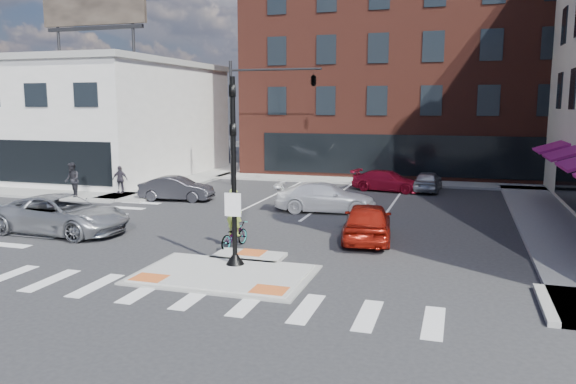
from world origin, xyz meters
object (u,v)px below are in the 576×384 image
(red_sedan, at_px, (367,221))
(bg_car_silver, at_px, (428,181))
(silver_suv, at_px, (62,214))
(pedestrian_a, at_px, (72,180))
(cyclist, at_px, (234,228))
(white_pickup, at_px, (325,197))
(bg_car_red, at_px, (387,181))
(bg_car_dark, at_px, (177,189))
(pedestrian_b, at_px, (120,179))

(red_sedan, xyz_separation_m, bg_car_silver, (1.50, 13.55, -0.13))
(red_sedan, bearing_deg, silver_suv, 4.06)
(red_sedan, distance_m, pedestrian_a, 17.86)
(pedestrian_a, bearing_deg, cyclist, 8.23)
(red_sedan, xyz_separation_m, cyclist, (-4.53, -2.51, -0.01))
(white_pickup, relative_size, bg_car_silver, 1.32)
(bg_car_silver, bearing_deg, bg_car_red, 16.74)
(red_sedan, relative_size, pedestrian_a, 2.34)
(bg_car_dark, relative_size, pedestrian_b, 2.53)
(silver_suv, relative_size, red_sedan, 1.27)
(red_sedan, bearing_deg, pedestrian_b, -30.59)
(bg_car_silver, height_order, bg_car_red, bg_car_silver)
(bg_car_dark, bearing_deg, silver_suv, 169.31)
(red_sedan, bearing_deg, bg_car_silver, -103.55)
(bg_car_silver, distance_m, pedestrian_b, 18.33)
(pedestrian_a, bearing_deg, white_pickup, 40.41)
(white_pickup, bearing_deg, red_sedan, -160.05)
(pedestrian_b, bearing_deg, red_sedan, -29.78)
(white_pickup, xyz_separation_m, bg_car_silver, (4.44, 8.21, -0.08))
(silver_suv, bearing_deg, pedestrian_a, 37.73)
(bg_car_red, bearing_deg, silver_suv, 153.97)
(white_pickup, distance_m, pedestrian_b, 12.64)
(cyclist, bearing_deg, bg_car_silver, -102.25)
(silver_suv, xyz_separation_m, pedestrian_b, (-3.32, 9.13, 0.15))
(silver_suv, bearing_deg, white_pickup, -47.47)
(bg_car_red, xyz_separation_m, pedestrian_b, (-14.63, -6.28, 0.31))
(bg_car_dark, bearing_deg, cyclist, -147.31)
(bg_car_silver, relative_size, pedestrian_b, 2.36)
(white_pickup, relative_size, cyclist, 2.22)
(silver_suv, distance_m, pedestrian_a, 8.74)
(silver_suv, height_order, pedestrian_a, pedestrian_a)
(red_sedan, relative_size, pedestrian_b, 2.83)
(red_sedan, distance_m, bg_car_dark, 13.07)
(silver_suv, height_order, red_sedan, silver_suv)
(bg_car_silver, height_order, pedestrian_b, pedestrian_b)
(bg_car_dark, relative_size, cyclist, 1.80)
(red_sedan, distance_m, white_pickup, 6.10)
(pedestrian_b, bearing_deg, bg_car_red, 16.81)
(red_sedan, xyz_separation_m, bg_car_dark, (-11.54, 6.13, -0.10))
(white_pickup, height_order, pedestrian_a, pedestrian_a)
(bg_car_silver, height_order, pedestrian_a, pedestrian_a)
(cyclist, distance_m, pedestrian_a, 14.60)
(bg_car_dark, xyz_separation_m, bg_car_red, (10.68, 6.85, -0.03))
(bg_car_silver, relative_size, pedestrian_a, 1.95)
(white_pickup, relative_size, pedestrian_a, 2.58)
(bg_car_red, bearing_deg, bg_car_silver, -66.00)
(bg_car_dark, xyz_separation_m, bg_car_silver, (13.04, 7.43, -0.03))
(bg_car_dark, height_order, cyclist, cyclist)
(silver_suv, relative_size, white_pickup, 1.15)
(cyclist, bearing_deg, pedestrian_a, -21.23)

